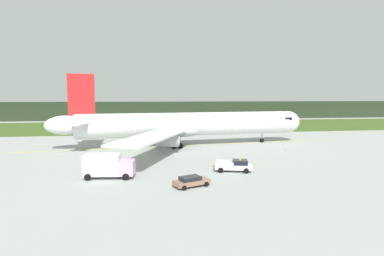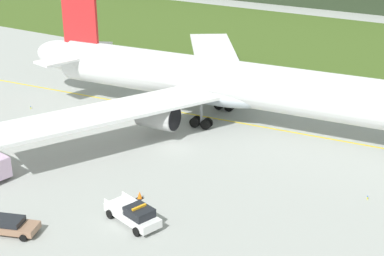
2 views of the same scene
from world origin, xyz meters
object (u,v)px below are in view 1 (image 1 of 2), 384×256
object	(u,v)px
apron_cone	(215,164)
catering_truck	(108,165)
airliner	(184,125)
staff_car	(191,181)
ops_pickup_truck	(235,166)

from	to	relation	value
apron_cone	catering_truck	bearing A→B (deg)	-164.09
airliner	catering_truck	distance (m)	29.11
airliner	catering_truck	xyz separation A→B (m)	(-13.58, -25.58, -2.94)
catering_truck	staff_car	bearing A→B (deg)	-27.54
staff_car	catering_truck	bearing A→B (deg)	152.46
staff_car	ops_pickup_truck	bearing A→B (deg)	41.09
airliner	apron_cone	xyz separation A→B (m)	(2.34, -21.04, -4.35)
ops_pickup_truck	catering_truck	distance (m)	18.18
airliner	staff_car	bearing A→B (deg)	-95.34
airliner	catering_truck	size ratio (longest dim) A/B	8.44
catering_truck	airliner	bearing A→B (deg)	62.03
catering_truck	ops_pickup_truck	bearing A→B (deg)	2.99
catering_truck	staff_car	distance (m)	12.08
staff_car	apron_cone	bearing A→B (deg)	62.52
staff_car	apron_cone	xyz separation A→B (m)	(5.26, 10.10, -0.35)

